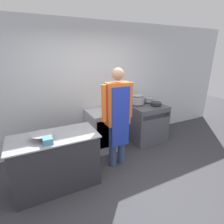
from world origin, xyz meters
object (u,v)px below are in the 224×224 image
(person_cook, at_px, (118,114))
(stock_pot, at_px, (137,99))
(mixing_bowl, at_px, (42,136))
(saute_pan, at_px, (156,104))
(stove, at_px, (146,122))
(plastic_tub, at_px, (48,141))
(sauce_pot, at_px, (149,100))
(fridge_unit, at_px, (102,130))

(person_cook, relative_size, stock_pot, 5.95)
(mixing_bowl, xyz_separation_m, saute_pan, (2.55, 0.55, 0.02))
(stove, bearing_deg, plastic_tub, -159.55)
(stock_pot, bearing_deg, mixing_bowl, -159.50)
(person_cook, height_order, saute_pan, person_cook)
(stove, height_order, stock_pot, stock_pot)
(stove, bearing_deg, person_cook, -151.11)
(stock_pot, bearing_deg, sauce_pot, 0.00)
(mixing_bowl, bearing_deg, stock_pot, 20.50)
(stove, bearing_deg, saute_pan, -39.87)
(mixing_bowl, xyz_separation_m, sauce_pot, (2.55, 0.82, 0.06))
(person_cook, xyz_separation_m, saute_pan, (1.27, 0.48, -0.10))
(stove, xyz_separation_m, plastic_tub, (-2.33, -0.87, 0.47))
(stove, xyz_separation_m, mixing_bowl, (-2.38, -0.69, 0.47))
(fridge_unit, xyz_separation_m, plastic_tub, (-1.21, -0.96, 0.48))
(stock_pot, xyz_separation_m, saute_pan, (0.34, -0.27, -0.09))
(mixing_bowl, bearing_deg, sauce_pot, 17.93)
(person_cook, bearing_deg, plastic_tub, -168.07)
(fridge_unit, height_order, person_cook, person_cook)
(mixing_bowl, bearing_deg, saute_pan, 12.24)
(mixing_bowl, relative_size, plastic_tub, 2.44)
(person_cook, relative_size, plastic_tub, 14.13)
(person_cook, xyz_separation_m, sauce_pot, (1.27, 0.75, -0.07))
(plastic_tub, bearing_deg, saute_pan, 16.42)
(stock_pot, xyz_separation_m, sauce_pot, (0.34, 0.00, -0.06))
(fridge_unit, relative_size, plastic_tub, 6.68)
(fridge_unit, relative_size, stock_pot, 2.81)
(fridge_unit, relative_size, mixing_bowl, 2.73)
(mixing_bowl, distance_m, saute_pan, 2.60)
(saute_pan, bearing_deg, fridge_unit, 170.19)
(stove, height_order, plastic_tub, plastic_tub)
(fridge_unit, distance_m, person_cook, 0.92)
(fridge_unit, height_order, saute_pan, saute_pan)
(sauce_pot, bearing_deg, stove, -139.65)
(stove, bearing_deg, fridge_unit, 175.57)
(stove, xyz_separation_m, saute_pan, (0.16, -0.13, 0.49))
(person_cook, bearing_deg, stove, 28.89)
(fridge_unit, distance_m, plastic_tub, 1.62)
(mixing_bowl, height_order, sauce_pot, sauce_pot)
(person_cook, bearing_deg, sauce_pot, 30.53)
(stove, height_order, sauce_pot, sauce_pot)
(sauce_pot, bearing_deg, stock_pot, -180.00)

